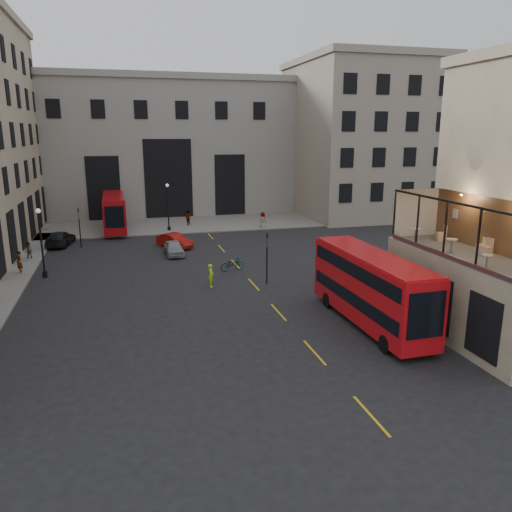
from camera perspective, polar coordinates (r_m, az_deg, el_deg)
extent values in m
plane|color=black|center=(26.64, 10.76, -10.31)|extent=(140.00, 140.00, 0.00)
cube|color=black|center=(28.36, 20.08, -5.09)|extent=(0.08, 9.20, 3.00)
cube|color=brown|center=(29.20, 25.57, 3.15)|extent=(0.04, 10.00, 2.90)
cube|color=beige|center=(32.27, 17.85, 4.76)|extent=(3.00, 0.04, 2.90)
cube|color=black|center=(28.06, 23.58, 5.97)|extent=(3.00, 10.00, 0.04)
cube|color=slate|center=(27.64, 20.58, 0.22)|extent=(0.12, 10.00, 0.18)
cube|color=black|center=(27.16, 21.08, 5.86)|extent=(0.12, 10.00, 0.10)
cube|color=beige|center=(31.60, 21.80, 4.53)|extent=(0.04, 0.45, 0.55)
cylinder|color=#FFD899|center=(30.12, 22.42, 6.46)|extent=(0.12, 0.12, 0.05)
cube|color=#C2B191|center=(29.16, 22.58, -4.28)|extent=(3.00, 11.00, 4.50)
cube|color=slate|center=(28.57, 23.01, 0.11)|extent=(3.00, 10.00, 0.10)
cube|color=gray|center=(70.00, -10.51, 12.25)|extent=(34.00, 10.00, 18.00)
cube|color=gray|center=(70.30, -10.83, 19.27)|extent=(35.00, 10.60, 0.80)
cube|color=black|center=(65.22, -9.96, 8.64)|extent=(6.00, 0.12, 10.00)
cube|color=black|center=(65.08, -17.01, 7.35)|extent=(4.00, 0.12, 8.00)
cube|color=black|center=(66.52, -2.99, 8.07)|extent=(4.00, 0.12, 8.00)
cube|color=gray|center=(69.05, 11.79, 13.01)|extent=(16.00, 18.00, 20.00)
cube|color=gray|center=(69.60, 12.21, 20.92)|extent=(16.60, 18.60, 0.80)
cube|color=slate|center=(60.89, -10.26, 3.56)|extent=(40.00, 12.00, 0.12)
cylinder|color=black|center=(36.41, 1.25, -1.06)|extent=(0.10, 0.10, 2.80)
imported|color=black|center=(35.96, 1.26, 1.87)|extent=(0.16, 0.20, 1.00)
cylinder|color=black|center=(50.78, -19.46, 2.46)|extent=(0.10, 0.10, 2.80)
imported|color=black|center=(50.46, -19.64, 4.57)|extent=(0.16, 0.20, 1.00)
cylinder|color=black|center=(41.04, -23.28, 1.10)|extent=(0.14, 0.14, 5.00)
cylinder|color=black|center=(41.56, -22.99, -1.93)|extent=(0.36, 0.36, 0.50)
sphere|color=silver|center=(40.59, -23.64, 4.74)|extent=(0.36, 0.36, 0.36)
cylinder|color=black|center=(56.56, -10.00, 5.29)|extent=(0.14, 0.14, 5.00)
cylinder|color=black|center=(56.94, -9.91, 3.06)|extent=(0.36, 0.36, 0.50)
sphere|color=silver|center=(56.23, -10.12, 7.96)|extent=(0.36, 0.36, 0.36)
cube|color=red|center=(29.18, 12.96, -3.53)|extent=(2.59, 10.56, 3.73)
cube|color=black|center=(29.34, 12.91, -4.51)|extent=(2.62, 9.99, 0.76)
cube|color=black|center=(28.86, 13.09, -1.36)|extent=(2.62, 9.99, 0.76)
cube|color=red|center=(28.68, 13.17, 0.08)|extent=(2.49, 10.35, 0.11)
cylinder|color=black|center=(32.11, 8.20, -5.01)|extent=(0.29, 0.96, 0.96)
cylinder|color=black|center=(33.02, 11.61, -4.62)|extent=(0.29, 0.96, 0.96)
cylinder|color=black|center=(26.30, 14.59, -9.72)|extent=(0.29, 0.96, 0.96)
cylinder|color=black|center=(27.41, 18.51, -9.02)|extent=(0.29, 0.96, 0.96)
cube|color=#A50B0F|center=(58.21, -15.87, 4.89)|extent=(2.40, 10.19, 3.60)
cube|color=black|center=(58.29, -15.84, 4.40)|extent=(2.43, 9.63, 0.74)
cube|color=black|center=(58.05, -15.94, 5.97)|extent=(2.43, 9.63, 0.74)
cube|color=#A50B0F|center=(57.96, -15.99, 6.67)|extent=(2.30, 9.98, 0.11)
cylinder|color=black|center=(61.71, -16.74, 3.71)|extent=(0.27, 0.93, 0.92)
cylinder|color=black|center=(61.69, -14.81, 3.84)|extent=(0.27, 0.93, 0.92)
cylinder|color=black|center=(55.01, -16.82, 2.50)|extent=(0.27, 0.93, 0.92)
cylinder|color=black|center=(54.99, -14.66, 2.65)|extent=(0.27, 0.93, 0.92)
imported|color=#9B9DA2|center=(45.68, -9.37, 0.91)|extent=(1.66, 3.89, 1.31)
imported|color=#9F0E09|center=(48.71, -9.28, 1.75)|extent=(3.46, 4.19, 1.35)
imported|color=black|center=(52.49, -21.47, 1.87)|extent=(2.81, 5.12, 1.41)
imported|color=gray|center=(40.15, -2.76, -0.94)|extent=(2.06, 1.11, 1.03)
imported|color=#BBFA1A|center=(35.87, -5.17, -2.25)|extent=(0.53, 0.70, 1.71)
imported|color=gray|center=(47.59, -24.51, 0.50)|extent=(0.89, 0.78, 1.56)
imported|color=gray|center=(57.28, -16.50, 3.38)|extent=(1.26, 1.24, 1.74)
imported|color=gray|center=(59.58, -7.76, 4.27)|extent=(1.10, 1.06, 1.84)
imported|color=gray|center=(57.42, 0.77, 4.08)|extent=(0.94, 1.11, 1.93)
imported|color=gray|center=(43.17, -25.44, -0.71)|extent=(0.67, 0.78, 1.82)
cylinder|color=beige|center=(25.80, 24.94, 0.10)|extent=(0.53, 0.53, 0.04)
cylinder|color=slate|center=(25.87, 24.87, -0.58)|extent=(0.07, 0.07, 0.62)
cylinder|color=slate|center=(25.95, 24.80, -1.25)|extent=(0.39, 0.39, 0.03)
cylinder|color=beige|center=(28.40, 21.50, 1.80)|extent=(0.60, 0.60, 0.04)
cylinder|color=slate|center=(28.48, 21.44, 1.09)|extent=(0.08, 0.08, 0.70)
cylinder|color=slate|center=(28.55, 21.38, 0.39)|extent=(0.44, 0.44, 0.03)
cylinder|color=beige|center=(30.77, 17.79, 2.98)|extent=(0.60, 0.60, 0.04)
cylinder|color=slate|center=(30.84, 17.74, 2.33)|extent=(0.08, 0.08, 0.70)
cylinder|color=slate|center=(30.91, 17.69, 1.68)|extent=(0.44, 0.44, 0.03)
cube|color=tan|center=(28.51, 24.82, 0.51)|extent=(0.50, 0.50, 0.49)
cube|color=tan|center=(28.56, 25.21, 1.44)|extent=(0.09, 0.46, 0.43)
cube|color=#DBB77E|center=(29.37, 24.29, 0.85)|extent=(0.46, 0.46, 0.41)
cube|color=#DBB77E|center=(29.37, 24.67, 1.60)|extent=(0.12, 0.38, 0.37)
cube|color=tan|center=(31.35, 20.39, 2.08)|extent=(0.58, 0.58, 0.51)
cube|color=tan|center=(31.34, 20.83, 2.94)|extent=(0.17, 0.47, 0.45)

